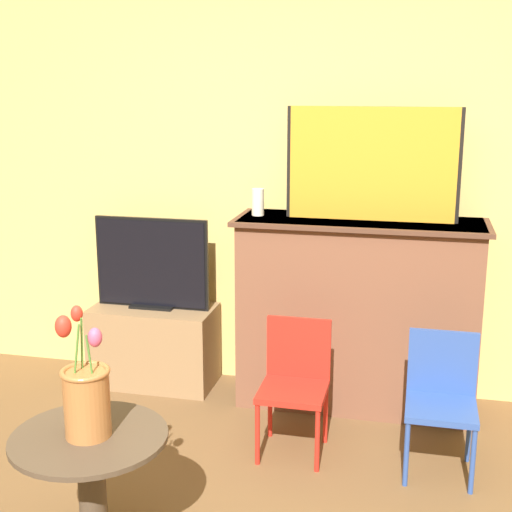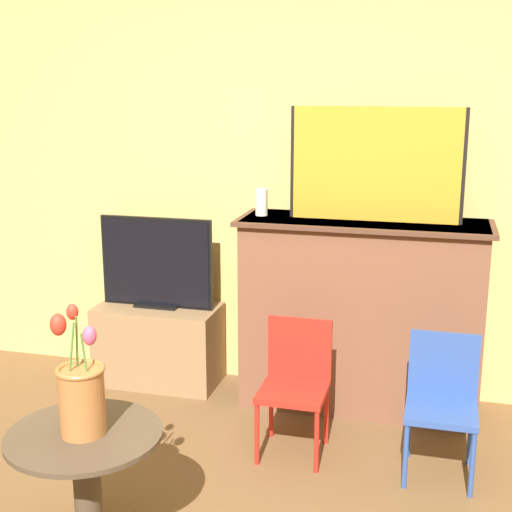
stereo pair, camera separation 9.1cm
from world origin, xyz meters
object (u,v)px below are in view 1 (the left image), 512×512
(tv_monitor, at_px, (152,264))
(vase_tulips, at_px, (86,396))
(chair_blue, at_px, (441,394))
(painting, at_px, (372,164))
(chair_red, at_px, (295,378))

(tv_monitor, relative_size, vase_tulips, 1.44)
(chair_blue, bearing_deg, tv_monitor, 159.41)
(painting, xyz_separation_m, vase_tulips, (-0.89, -1.65, -0.69))
(tv_monitor, distance_m, vase_tulips, 1.70)
(chair_red, bearing_deg, tv_monitor, 148.37)
(chair_red, bearing_deg, chair_blue, -2.43)
(painting, height_order, tv_monitor, painting)
(chair_red, xyz_separation_m, chair_blue, (0.71, -0.03, 0.00))
(chair_blue, relative_size, vase_tulips, 1.37)
(chair_blue, bearing_deg, painting, 123.00)
(tv_monitor, bearing_deg, chair_red, -31.63)
(painting, distance_m, chair_red, 1.21)
(painting, relative_size, tv_monitor, 1.33)
(tv_monitor, height_order, chair_red, tv_monitor)
(painting, bearing_deg, chair_blue, -57.00)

